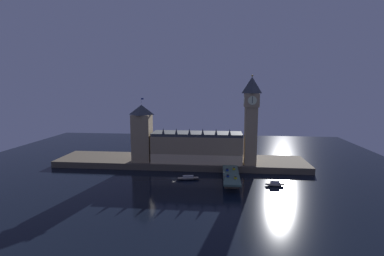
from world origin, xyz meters
The scene contains 16 objects.
ground_plane centered at (0.00, 0.00, 0.00)m, with size 400.00×400.00×0.00m, color black.
embankment centered at (0.00, 39.00, 2.67)m, with size 220.00×42.00×5.34m.
parliament_hall centered at (15.24, 32.23, 17.85)m, with size 76.49×23.83×30.12m.
clock_tower centered at (59.74, 26.40, 44.12)m, with size 12.06×12.17×73.39m.
victoria_tower centered at (-32.12, 29.25, 29.85)m, with size 15.81×15.81×54.73m.
bridge centered at (43.11, -5.00, 4.43)m, with size 11.64×46.00×6.36m.
car_northbound_lead centered at (40.55, 3.31, 7.06)m, with size 2.04×4.49×1.49m.
car_northbound_trail centered at (40.55, -11.28, 7.00)m, with size 1.92×4.08×1.36m.
car_southbound_lead centered at (45.67, -14.69, 6.97)m, with size 1.91×4.15×1.31m.
car_southbound_trail centered at (45.67, 6.48, 7.11)m, with size 2.01×4.69×1.59m.
pedestrian_near_rail centered at (37.99, -15.55, 7.32)m, with size 0.38×0.38×1.80m.
pedestrian_far_rail centered at (37.99, 5.28, 7.20)m, with size 0.38×0.38×1.60m.
street_lamp_near centered at (37.59, -19.72, 10.18)m, with size 1.34×0.60×6.10m.
street_lamp_mid centered at (48.63, -5.00, 10.43)m, with size 1.34×0.60×6.50m.
boat_upstream centered at (11.35, -2.33, 1.21)m, with size 17.92×7.16×3.31m.
boat_downstream centered at (73.73, -9.46, 1.54)m, with size 14.16×4.68×4.21m.
Camera 1 is at (33.61, -201.81, 68.42)m, focal length 26.00 mm.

